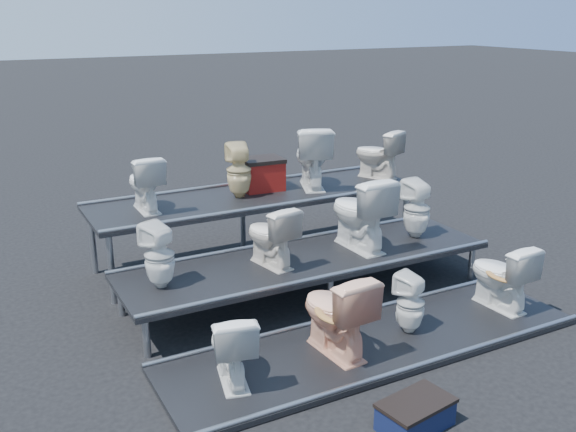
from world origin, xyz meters
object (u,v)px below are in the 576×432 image
toilet_4 (159,256)px  toilet_9 (239,171)px  toilet_11 (378,154)px  toilet_0 (231,346)px  step_stool (415,416)px  toilet_10 (312,157)px  toilet_3 (501,275)px  toilet_5 (271,236)px  red_crate (262,176)px  toilet_8 (145,183)px  toilet_2 (410,303)px  toilet_6 (359,212)px  toilet_7 (417,209)px  toilet_1 (336,312)px

toilet_4 → toilet_9: size_ratio=0.97×
toilet_9 → toilet_11: (2.07, 0.00, -0.00)m
toilet_0 → step_stool: size_ratio=1.19×
toilet_10 → toilet_11: 1.04m
toilet_3 → toilet_5: bearing=-35.2°
toilet_5 → step_stool: bearing=80.2°
step_stool → red_crate: bearing=72.2°
toilet_8 → toilet_9: toilet_9 is taller
toilet_2 → toilet_8: size_ratio=0.93×
toilet_2 → toilet_6: toilet_6 is taller
toilet_2 → toilet_3: 1.19m
toilet_2 → toilet_7: toilet_7 is taller
toilet_4 → toilet_6: toilet_6 is taller
toilet_0 → toilet_1: bearing=-166.8°
toilet_11 → toilet_5: bearing=6.2°
toilet_1 → toilet_11: toilet_11 is taller
toilet_2 → red_crate: (-0.26, 2.79, 0.68)m
step_stool → toilet_10: bearing=62.8°
toilet_6 → toilet_10: toilet_10 is taller
toilet_11 → toilet_9: bearing=-23.4°
toilet_2 → toilet_4: toilet_4 is taller
toilet_8 → toilet_11: 3.25m
toilet_1 → toilet_9: (0.20, 2.60, 0.74)m
step_stool → toilet_7: bearing=42.8°
toilet_3 → toilet_6: bearing=-57.4°
red_crate → toilet_7: bearing=-44.2°
toilet_10 → step_stool: 4.14m
toilet_6 → red_crate: size_ratio=1.70×
toilet_6 → step_stool: 2.83m
toilet_8 → toilet_5: bearing=127.2°
toilet_6 → toilet_9: toilet_9 is taller
toilet_1 → toilet_8: toilet_8 is taller
toilet_2 → toilet_3: size_ratio=0.83×
toilet_8 → red_crate: toilet_8 is taller
red_crate → step_stool: red_crate is taller
toilet_0 → toilet_6: (2.14, 1.30, 0.50)m
toilet_4 → step_stool: 2.85m
toilet_6 → toilet_9: bearing=-56.7°
toilet_0 → toilet_4: 1.37m
toilet_1 → step_stool: bearing=85.8°
toilet_0 → toilet_9: 2.99m
toilet_1 → toilet_6: bearing=-134.6°
toilet_7 → toilet_10: bearing=-63.8°
toilet_5 → toilet_8: 1.66m
toilet_9 → red_crate: bearing=-143.9°
toilet_10 → toilet_11: bearing=-158.8°
toilet_5 → toilet_9: (0.21, 1.30, 0.40)m
toilet_6 → toilet_5: bearing=-1.8°
toilet_4 → step_stool: toilet_4 is taller
toilet_10 → toilet_4: bearing=49.1°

